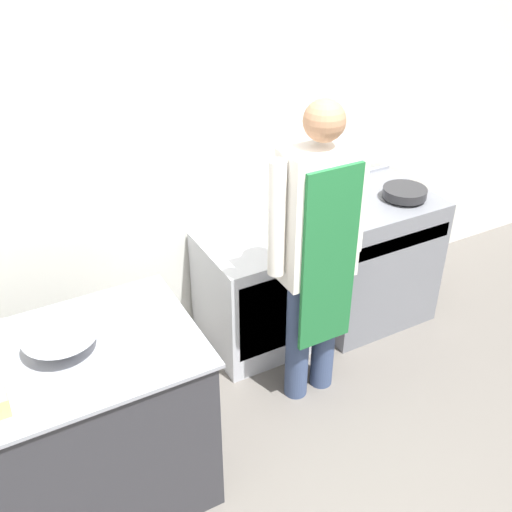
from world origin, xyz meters
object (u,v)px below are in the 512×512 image
at_px(stove, 366,256).
at_px(saute_pan, 405,192).
at_px(person_cook, 318,245).
at_px(mixing_bowl, 61,343).
at_px(stock_pot, 341,177).
at_px(fridge_unit, 254,294).

xyz_separation_m(stove, saute_pan, (0.16, -0.12, 0.51)).
bearing_deg(person_cook, stove, 32.95).
height_order(person_cook, saute_pan, person_cook).
distance_m(person_cook, mixing_bowl, 1.39).
height_order(person_cook, mixing_bowl, person_cook).
bearing_deg(saute_pan, person_cook, -157.84).
distance_m(person_cook, saute_pan, 1.02).
bearing_deg(saute_pan, mixing_bowl, -168.66).
height_order(person_cook, stock_pot, person_cook).
xyz_separation_m(fridge_unit, stock_pot, (0.68, 0.06, 0.67)).
relative_size(person_cook, stock_pot, 7.41).
relative_size(fridge_unit, mixing_bowl, 2.36).
bearing_deg(person_cook, fridge_unit, 98.08).
bearing_deg(mixing_bowl, stove, 15.20).
xyz_separation_m(mixing_bowl, stock_pot, (1.98, 0.71, 0.08)).
bearing_deg(stove, person_cook, -147.05).
distance_m(fridge_unit, mixing_bowl, 1.58).
distance_m(fridge_unit, person_cook, 0.86).
xyz_separation_m(stove, fridge_unit, (-0.86, 0.06, -0.07)).
height_order(stove, stock_pot, stock_pot).
height_order(fridge_unit, mixing_bowl, mixing_bowl).
height_order(fridge_unit, person_cook, person_cook).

